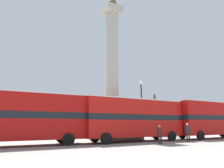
% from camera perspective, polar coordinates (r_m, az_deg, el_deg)
% --- Properties ---
extents(ground_plane, '(200.00, 200.00, 0.00)m').
position_cam_1_polar(ground_plane, '(24.05, 0.00, -15.48)').
color(ground_plane, gray).
extents(monument_column, '(5.31, 5.31, 18.09)m').
position_cam_1_polar(monument_column, '(24.31, 0.00, -2.01)').
color(monument_column, '#A39E8E').
rests_on(monument_column, ground_plane).
extents(bus_a, '(10.94, 3.03, 4.43)m').
position_cam_1_polar(bus_a, '(28.23, 26.44, -8.73)').
color(bus_a, '#A80F0C').
rests_on(bus_a, ground_plane).
extents(bus_b, '(10.71, 2.91, 4.29)m').
position_cam_1_polar(bus_b, '(17.86, -24.91, -8.26)').
color(bus_b, '#A80F0C').
rests_on(bus_b, ground_plane).
extents(bus_c, '(10.99, 2.97, 4.25)m').
position_cam_1_polar(bus_c, '(20.81, 6.39, -9.57)').
color(bus_c, '#B7140F').
rests_on(bus_c, ground_plane).
extents(equestrian_statue, '(4.16, 3.41, 6.15)m').
position_cam_1_polar(equestrian_statue, '(30.38, 12.38, -11.10)').
color(equestrian_statue, '#A39E8E').
rests_on(equestrian_statue, ground_plane).
extents(street_lamp, '(0.44, 0.44, 6.94)m').
position_cam_1_polar(street_lamp, '(24.33, 8.46, -5.89)').
color(street_lamp, black).
rests_on(street_lamp, ground_plane).
extents(pedestrian_near_lamp, '(0.49, 0.24, 1.81)m').
position_cam_1_polar(pedestrian_near_lamp, '(21.47, 20.83, -12.49)').
color(pedestrian_near_lamp, '#28282D').
rests_on(pedestrian_near_lamp, ground_plane).
extents(pedestrian_by_plinth, '(0.45, 0.22, 1.65)m').
position_cam_1_polar(pedestrian_by_plinth, '(18.77, 13.47, -13.56)').
color(pedestrian_by_plinth, '#28282D').
rests_on(pedestrian_by_plinth, ground_plane).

